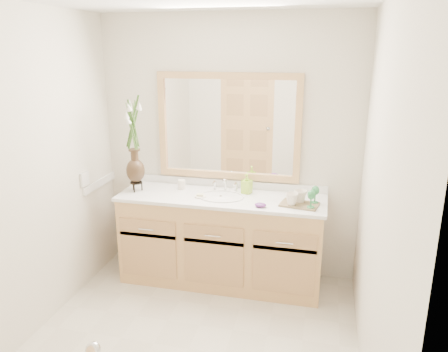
% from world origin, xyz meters
% --- Properties ---
extents(floor, '(2.60, 2.60, 0.00)m').
position_xyz_m(floor, '(0.00, 0.00, 0.00)').
color(floor, beige).
rests_on(floor, ground).
extents(wall_back, '(2.40, 0.02, 2.40)m').
position_xyz_m(wall_back, '(0.00, 1.30, 1.20)').
color(wall_back, beige).
rests_on(wall_back, floor).
extents(wall_front, '(2.40, 0.02, 2.40)m').
position_xyz_m(wall_front, '(0.00, -1.30, 1.20)').
color(wall_front, beige).
rests_on(wall_front, floor).
extents(wall_left, '(0.02, 2.60, 2.40)m').
position_xyz_m(wall_left, '(-1.20, 0.00, 1.20)').
color(wall_left, beige).
rests_on(wall_left, floor).
extents(wall_right, '(0.02, 2.60, 2.40)m').
position_xyz_m(wall_right, '(1.20, 0.00, 1.20)').
color(wall_right, beige).
rests_on(wall_right, floor).
extents(vanity, '(1.80, 0.55, 0.80)m').
position_xyz_m(vanity, '(0.00, 1.01, 0.40)').
color(vanity, tan).
rests_on(vanity, floor).
extents(counter, '(1.84, 0.57, 0.03)m').
position_xyz_m(counter, '(0.00, 1.01, 0.82)').
color(counter, white).
rests_on(counter, vanity).
extents(sink, '(0.38, 0.34, 0.23)m').
position_xyz_m(sink, '(0.00, 1.00, 0.78)').
color(sink, white).
rests_on(sink, counter).
extents(mirror, '(1.32, 0.04, 0.97)m').
position_xyz_m(mirror, '(0.00, 1.28, 1.41)').
color(mirror, white).
rests_on(mirror, wall_back).
extents(switch_plate, '(0.02, 0.12, 0.12)m').
position_xyz_m(switch_plate, '(-1.19, 0.76, 0.98)').
color(switch_plate, white).
rests_on(switch_plate, wall_left).
extents(door, '(0.80, 0.03, 2.00)m').
position_xyz_m(door, '(-0.30, -1.29, 1.00)').
color(door, tan).
rests_on(door, floor).
extents(flower_vase, '(0.20, 0.20, 0.81)m').
position_xyz_m(flower_vase, '(-0.80, 0.98, 1.38)').
color(flower_vase, black).
rests_on(flower_vase, counter).
extents(tumbler, '(0.07, 0.07, 0.09)m').
position_xyz_m(tumbler, '(-0.41, 1.13, 0.87)').
color(tumbler, silver).
rests_on(tumbler, counter).
extents(soap_dish, '(0.10, 0.10, 0.03)m').
position_xyz_m(soap_dish, '(-0.17, 0.94, 0.84)').
color(soap_dish, silver).
rests_on(soap_dish, counter).
extents(soap_bottle, '(0.09, 0.09, 0.16)m').
position_xyz_m(soap_bottle, '(0.20, 1.15, 0.91)').
color(soap_bottle, '#96CB2F').
rests_on(soap_bottle, counter).
extents(purple_dish, '(0.10, 0.09, 0.03)m').
position_xyz_m(purple_dish, '(0.38, 0.82, 0.85)').
color(purple_dish, '#5A246E').
rests_on(purple_dish, counter).
extents(tray, '(0.34, 0.26, 0.02)m').
position_xyz_m(tray, '(0.69, 0.94, 0.84)').
color(tray, brown).
rests_on(tray, counter).
extents(mug_left, '(0.13, 0.13, 0.11)m').
position_xyz_m(mug_left, '(0.63, 0.90, 0.90)').
color(mug_left, silver).
rests_on(mug_left, tray).
extents(mug_right, '(0.14, 0.14, 0.11)m').
position_xyz_m(mug_right, '(0.69, 0.98, 0.90)').
color(mug_right, silver).
rests_on(mug_right, tray).
extents(goblet_front, '(0.07, 0.07, 0.15)m').
position_xyz_m(goblet_front, '(0.79, 0.87, 0.94)').
color(goblet_front, '#297C41').
rests_on(goblet_front, tray).
extents(goblet_back, '(0.07, 0.07, 0.15)m').
position_xyz_m(goblet_back, '(0.81, 0.99, 0.94)').
color(goblet_back, '#297C41').
rests_on(goblet_back, tray).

